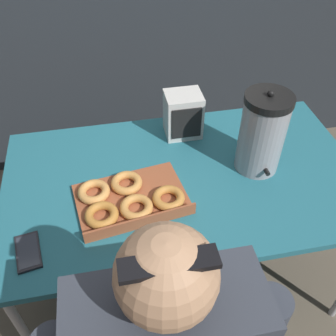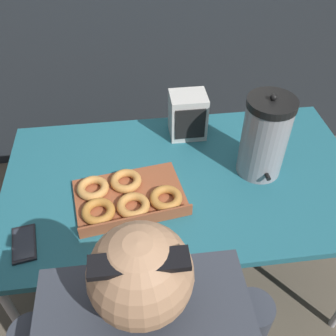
{
  "view_description": "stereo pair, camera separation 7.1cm",
  "coord_description": "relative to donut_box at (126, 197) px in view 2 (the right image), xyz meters",
  "views": [
    {
      "loc": [
        -0.27,
        -1.03,
        1.75
      ],
      "look_at": [
        -0.07,
        0.0,
        0.76
      ],
      "focal_mm": 40.0,
      "sensor_mm": 36.0,
      "label": 1
    },
    {
      "loc": [
        -0.2,
        -1.04,
        1.75
      ],
      "look_at": [
        -0.07,
        0.0,
        0.76
      ],
      "focal_mm": 40.0,
      "sensor_mm": 36.0,
      "label": 2
    }
  ],
  "objects": [
    {
      "name": "space_heater",
      "position": [
        0.29,
        0.37,
        0.08
      ],
      "size": [
        0.16,
        0.14,
        0.2
      ],
      "color": "silver",
      "rests_on": "folding_table"
    },
    {
      "name": "folding_table",
      "position": [
        0.23,
        0.1,
        -0.06
      ],
      "size": [
        1.43,
        0.83,
        0.7
      ],
      "color": "#236675",
      "rests_on": "ground"
    },
    {
      "name": "cell_phone",
      "position": [
        -0.35,
        -0.15,
        -0.02
      ],
      "size": [
        0.1,
        0.16,
        0.01
      ],
      "rotation": [
        0.0,
        0.0,
        0.17
      ],
      "color": "black",
      "rests_on": "folding_table"
    },
    {
      "name": "ground_plane",
      "position": [
        0.23,
        0.1,
        -0.72
      ],
      "size": [
        12.0,
        12.0,
        0.0
      ],
      "primitive_type": "plane",
      "color": "brown"
    },
    {
      "name": "donut_box",
      "position": [
        0.0,
        0.0,
        0.0
      ],
      "size": [
        0.44,
        0.33,
        0.05
      ],
      "rotation": [
        0.0,
        0.0,
        0.14
      ],
      "color": "brown",
      "rests_on": "folding_table"
    },
    {
      "name": "coffee_urn",
      "position": [
        0.54,
        0.11,
        0.15
      ],
      "size": [
        0.18,
        0.2,
        0.35
      ],
      "color": "#939399",
      "rests_on": "folding_table"
    }
  ]
}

